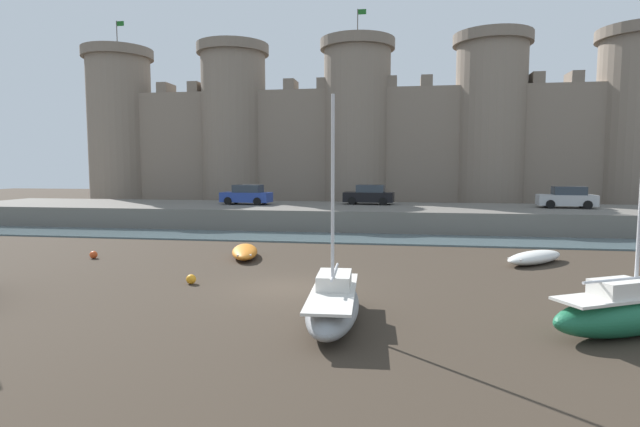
# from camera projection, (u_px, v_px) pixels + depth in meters

# --- Properties ---
(ground_plane) EXTENTS (160.00, 160.00, 0.00)m
(ground_plane) POSITION_uv_depth(u_px,v_px,m) (285.00, 288.00, 19.31)
(ground_plane) COLOR #382D23
(water_channel) EXTENTS (80.00, 4.50, 0.10)m
(water_channel) POSITION_uv_depth(u_px,v_px,m) (332.00, 238.00, 32.70)
(water_channel) COLOR slate
(water_channel) RESTS_ON ground
(quay_road) EXTENTS (64.06, 10.00, 1.60)m
(quay_road) POSITION_uv_depth(u_px,v_px,m) (344.00, 216.00, 39.76)
(quay_road) COLOR #666059
(quay_road) RESTS_ON ground
(castle) EXTENTS (59.53, 7.48, 20.38)m
(castle) POSITION_uv_depth(u_px,v_px,m) (357.00, 134.00, 50.75)
(castle) COLOR gray
(castle) RESTS_ON ground
(rowboat_foreground_left) EXTENTS (3.73, 3.68, 0.63)m
(rowboat_foreground_left) POSITION_uv_depth(u_px,v_px,m) (535.00, 257.00, 24.15)
(rowboat_foreground_left) COLOR silver
(rowboat_foreground_left) RESTS_ON ground
(sailboat_midflat_right) EXTENTS (1.82, 5.59, 6.74)m
(sailboat_midflat_right) POSITION_uv_depth(u_px,v_px,m) (333.00, 303.00, 14.97)
(sailboat_midflat_right) COLOR gray
(sailboat_midflat_right) RESTS_ON ground
(sailboat_midflat_left) EXTENTS (5.12, 3.56, 5.17)m
(sailboat_midflat_left) POSITION_uv_depth(u_px,v_px,m) (627.00, 312.00, 13.85)
(sailboat_midflat_left) COLOR #1E6B47
(sailboat_midflat_left) RESTS_ON ground
(rowboat_near_channel_right) EXTENTS (2.30, 3.98, 0.63)m
(rowboat_near_channel_right) POSITION_uv_depth(u_px,v_px,m) (245.00, 251.00, 25.77)
(rowboat_near_channel_right) COLOR orange
(rowboat_near_channel_right) RESTS_ON ground
(mooring_buoy_near_shore) EXTENTS (0.39, 0.39, 0.39)m
(mooring_buoy_near_shore) POSITION_uv_depth(u_px,v_px,m) (94.00, 255.00, 25.57)
(mooring_buoy_near_shore) COLOR #E04C1E
(mooring_buoy_near_shore) RESTS_ON ground
(mooring_buoy_mid_mud) EXTENTS (0.39, 0.39, 0.39)m
(mooring_buoy_mid_mud) POSITION_uv_depth(u_px,v_px,m) (191.00, 279.00, 19.98)
(mooring_buoy_mid_mud) COLOR orange
(mooring_buoy_mid_mud) RESTS_ON ground
(car_quay_centre_west) EXTENTS (4.22, 2.12, 1.62)m
(car_quay_centre_west) POSITION_uv_depth(u_px,v_px,m) (247.00, 195.00, 41.27)
(car_quay_centre_west) COLOR #263F99
(car_quay_centre_west) RESTS_ON quay_road
(car_quay_east) EXTENTS (4.22, 2.12, 1.62)m
(car_quay_east) POSITION_uv_depth(u_px,v_px,m) (369.00, 195.00, 41.33)
(car_quay_east) COLOR black
(car_quay_east) RESTS_ON quay_road
(car_quay_centre_east) EXTENTS (4.22, 2.12, 1.62)m
(car_quay_centre_east) POSITION_uv_depth(u_px,v_px,m) (567.00, 198.00, 37.61)
(car_quay_centre_east) COLOR #B2B5B7
(car_quay_centre_east) RESTS_ON quay_road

